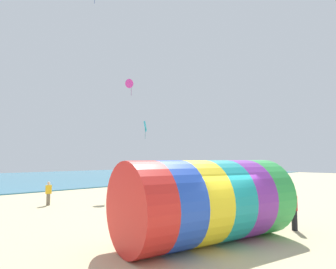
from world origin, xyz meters
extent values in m
plane|color=#CCBA8C|center=(0.00, 0.00, 0.00)|extent=(120.00, 120.00, 0.00)
cylinder|color=red|center=(-2.61, 0.98, 1.51)|extent=(1.68, 3.17, 3.01)
cylinder|color=blue|center=(-1.54, 0.76, 1.51)|extent=(1.68, 3.17, 3.01)
cylinder|color=yellow|center=(-0.46, 0.54, 1.51)|extent=(1.68, 3.17, 3.01)
cylinder|color=teal|center=(0.61, 0.32, 1.51)|extent=(1.68, 3.17, 3.01)
cylinder|color=purple|center=(1.68, 0.10, 1.51)|extent=(1.68, 3.17, 3.01)
cylinder|color=green|center=(2.75, -0.13, 1.51)|extent=(1.68, 3.17, 3.01)
cylinder|color=black|center=(3.31, -0.24, 1.51)|extent=(0.62, 2.72, 2.77)
cylinder|color=black|center=(4.34, -1.01, 0.43)|extent=(0.24, 0.24, 0.85)
cube|color=red|center=(4.34, -1.01, 1.17)|extent=(0.42, 0.38, 0.64)
sphere|color=beige|center=(4.34, -1.01, 1.62)|extent=(0.23, 0.23, 0.23)
cube|color=#2DB2C6|center=(10.46, 16.23, 6.29)|extent=(0.56, 0.74, 1.04)
cylinder|color=#1B6B77|center=(10.46, 16.23, 5.57)|extent=(0.03, 0.03, 1.05)
cone|color=#D1339E|center=(7.99, 15.34, 10.05)|extent=(1.26, 1.18, 1.01)
cylinder|color=#7D1E5E|center=(7.99, 15.34, 9.36)|extent=(0.03, 0.03, 0.91)
cylinder|color=#726651|center=(-0.34, 13.31, 0.38)|extent=(0.24, 0.24, 0.76)
cube|color=yellow|center=(-0.34, 13.31, 1.04)|extent=(0.40, 0.30, 0.57)
sphere|color=beige|center=(-0.34, 13.31, 1.44)|extent=(0.20, 0.20, 0.20)
cylinder|color=#383D56|center=(4.71, 8.92, 0.43)|extent=(0.24, 0.24, 0.85)
cube|color=red|center=(4.71, 8.92, 1.17)|extent=(0.37, 0.23, 0.64)
sphere|color=beige|center=(4.71, 8.92, 1.62)|extent=(0.23, 0.23, 0.23)
camera|label=1|loc=(-8.75, -6.54, 3.08)|focal=32.00mm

